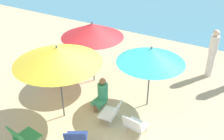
# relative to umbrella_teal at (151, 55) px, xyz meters

# --- Properties ---
(ground_plane) EXTENTS (40.00, 40.00, 0.00)m
(ground_plane) POSITION_rel_umbrella_teal_xyz_m (-0.47, -0.91, -1.59)
(ground_plane) COLOR #CCB789
(umbrella_teal) EXTENTS (1.83, 1.83, 1.85)m
(umbrella_teal) POSITION_rel_umbrella_teal_xyz_m (0.00, 0.00, 0.00)
(umbrella_teal) COLOR #4C4C51
(umbrella_teal) RESTS_ON ground_plane
(umbrella_yellow) EXTENTS (2.17, 2.17, 2.11)m
(umbrella_yellow) POSITION_rel_umbrella_teal_xyz_m (-1.75, -1.61, 0.26)
(umbrella_yellow) COLOR #4C4C51
(umbrella_yellow) RESTS_ON ground_plane
(umbrella_red) EXTENTS (1.91, 1.91, 2.04)m
(umbrella_red) POSITION_rel_umbrella_teal_xyz_m (-2.06, 0.33, 0.18)
(umbrella_red) COLOR #4C4C51
(umbrella_red) RESTS_ON ground_plane
(beach_chair_a) EXTENTS (0.54, 0.60, 0.58)m
(beach_chair_a) POSITION_rel_umbrella_teal_xyz_m (-0.51, -1.16, -1.28)
(beach_chair_a) COLOR white
(beach_chair_a) RESTS_ON ground_plane
(beach_chair_b) EXTENTS (0.70, 0.72, 0.69)m
(beach_chair_b) POSITION_rel_umbrella_teal_xyz_m (-0.71, -2.44, -1.23)
(beach_chair_b) COLOR navy
(beach_chair_b) RESTS_ON ground_plane
(beach_chair_c) EXTENTS (0.57, 0.63, 0.66)m
(beach_chair_c) POSITION_rel_umbrella_teal_xyz_m (-1.84, -2.99, -1.26)
(beach_chair_c) COLOR #33934C
(beach_chair_c) RESTS_ON ground_plane
(beach_chair_d) EXTENTS (0.57, 0.55, 0.60)m
(beach_chair_d) POSITION_rel_umbrella_teal_xyz_m (0.21, -1.30, -1.27)
(beach_chair_d) COLOR white
(beach_chair_d) RESTS_ON ground_plane
(beach_chair_e) EXTENTS (0.74, 0.75, 0.63)m
(beach_chair_e) POSITION_rel_umbrella_teal_xyz_m (-3.19, -0.47, -1.27)
(beach_chair_e) COLOR white
(beach_chair_e) RESTS_ON ground_plane
(beach_chair_f) EXTENTS (0.77, 0.78, 0.61)m
(beach_chair_f) POSITION_rel_umbrella_teal_xyz_m (-3.20, 1.12, -1.28)
(beach_chair_f) COLOR #33934C
(beach_chair_f) RESTS_ON ground_plane
(person_a) EXTENTS (0.28, 0.28, 1.66)m
(person_a) POSITION_rel_umbrella_teal_xyz_m (1.15, 2.55, -0.73)
(person_a) COLOR silver
(person_a) RESTS_ON ground_plane
(person_b) EXTENTS (0.33, 0.55, 0.91)m
(person_b) POSITION_rel_umbrella_teal_xyz_m (-1.08, -0.74, -1.15)
(person_b) COLOR #389970
(person_b) RESTS_ON ground_plane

